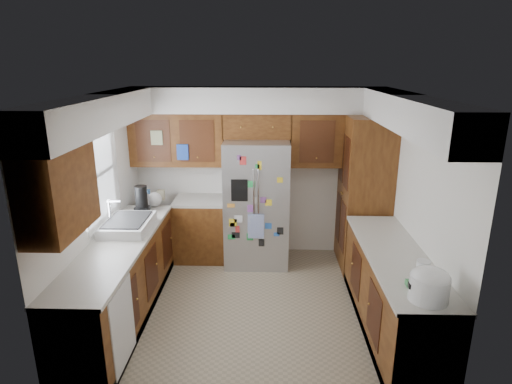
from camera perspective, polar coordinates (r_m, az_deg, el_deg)
floor at (r=5.38m, az=-0.25°, el=-14.73°), size 3.60×3.60×0.00m
room_shell at (r=5.05m, az=-1.35°, el=5.46°), size 3.64×3.24×2.52m
left_counter_run at (r=5.41m, az=-15.04°, el=-10.01°), size 1.36×3.20×0.92m
right_counter_run at (r=4.95m, az=17.68°, el=-13.05°), size 0.63×2.25×0.92m
pantry at (r=6.14m, az=14.22°, el=-0.16°), size 0.60×0.90×2.15m
fridge at (r=6.10m, az=0.10°, el=-1.47°), size 0.90×0.79×1.80m
bridge_cabinet at (r=6.07m, az=0.16°, el=8.88°), size 0.96×0.34×0.35m
fridge_top_items at (r=6.03m, az=-0.56°, el=11.79°), size 0.52×0.37×0.30m
sink_assembly at (r=5.29m, az=-16.73°, el=-4.17°), size 0.52×0.70×0.37m
left_counter_clutter at (r=5.93m, az=-14.31°, el=-1.03°), size 0.36×0.92×0.38m
rice_cooker at (r=3.89m, az=22.13°, el=-11.27°), size 0.33×0.33×0.29m
paper_towel at (r=4.05m, az=21.29°, el=-10.26°), size 0.12×0.12×0.27m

